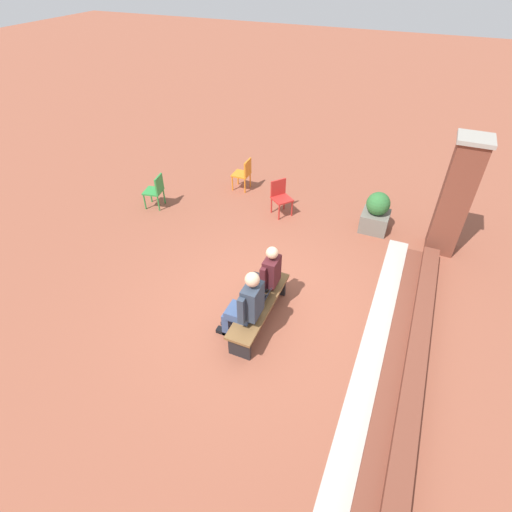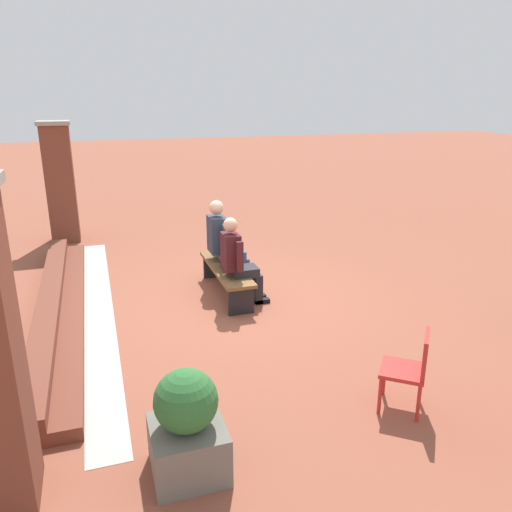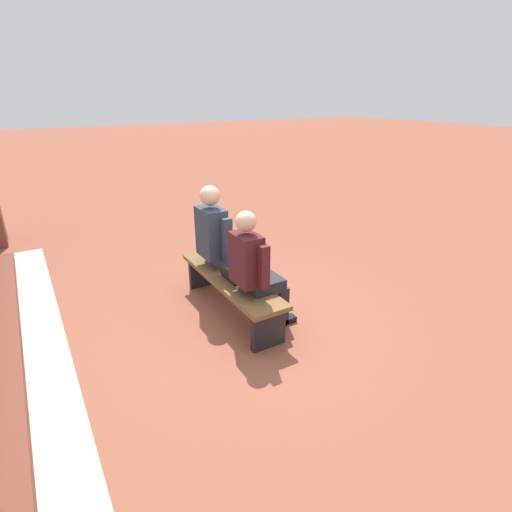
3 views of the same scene
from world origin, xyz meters
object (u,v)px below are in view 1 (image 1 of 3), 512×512
at_px(laptop, 262,299).
at_px(planter, 376,213).
at_px(person_student, 266,275).
at_px(plastic_chair_far_right, 156,189).
at_px(plastic_chair_near_bench_right, 244,173).
at_px(bench, 259,307).
at_px(person_adult, 246,304).
at_px(plastic_chair_foreground, 280,195).

relative_size(laptop, planter, 0.34).
bearing_deg(person_student, plastic_chair_far_right, -119.43).
relative_size(plastic_chair_near_bench_right, planter, 0.89).
xyz_separation_m(laptop, plastic_chair_far_right, (-2.49, -3.84, -0.02)).
bearing_deg(bench, person_adult, -10.75).
xyz_separation_m(person_student, person_adult, (0.82, -0.01, 0.04)).
distance_m(person_adult, plastic_chair_foreground, 3.98).
xyz_separation_m(laptop, plastic_chair_near_bench_right, (-4.16, -2.24, -0.02)).
bearing_deg(person_adult, plastic_chair_near_bench_right, -154.91).
xyz_separation_m(bench, person_student, (-0.44, -0.07, 0.36)).
distance_m(person_student, plastic_chair_far_right, 4.33).
xyz_separation_m(laptop, plastic_chair_foreground, (-3.42, -0.94, -0.02)).
relative_size(person_student, plastic_chair_foreground, 1.59).
xyz_separation_m(person_adult, plastic_chair_near_bench_right, (-4.61, -2.16, -0.27)).
relative_size(bench, plastic_chair_foreground, 2.14).
relative_size(bench, person_adult, 1.26).
height_order(plastic_chair_foreground, planter, planter).
distance_m(plastic_chair_foreground, plastic_chair_far_right, 3.05).
bearing_deg(bench, plastic_chair_near_bench_right, -152.19).
distance_m(laptop, plastic_chair_far_right, 4.58).
relative_size(bench, laptop, 5.62).
distance_m(person_adult, plastic_chair_near_bench_right, 5.10).
bearing_deg(plastic_chair_foreground, bench, 14.95).
bearing_deg(laptop, planter, 160.29).
bearing_deg(plastic_chair_near_bench_right, planter, 81.06).
bearing_deg(plastic_chair_foreground, planter, 94.64).
bearing_deg(plastic_chair_near_bench_right, person_student, 29.70).
height_order(bench, person_adult, person_adult).
bearing_deg(plastic_chair_near_bench_right, laptop, 28.33).
bearing_deg(plastic_chair_foreground, person_student, 15.82).
distance_m(plastic_chair_far_right, planter, 5.25).
bearing_deg(planter, plastic_chair_foreground, -85.36).
height_order(plastic_chair_near_bench_right, planter, planter).
bearing_deg(bench, laptop, 170.17).
height_order(bench, planter, planter).
bearing_deg(laptop, bench, -9.83).
relative_size(bench, person_student, 1.35).
height_order(plastic_chair_near_bench_right, plastic_chair_far_right, same).
bearing_deg(plastic_chair_near_bench_right, plastic_chair_far_right, -43.83).
height_order(person_adult, planter, person_adult).
height_order(laptop, plastic_chair_foreground, plastic_chair_foreground).
bearing_deg(plastic_chair_near_bench_right, plastic_chair_foreground, 60.39).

